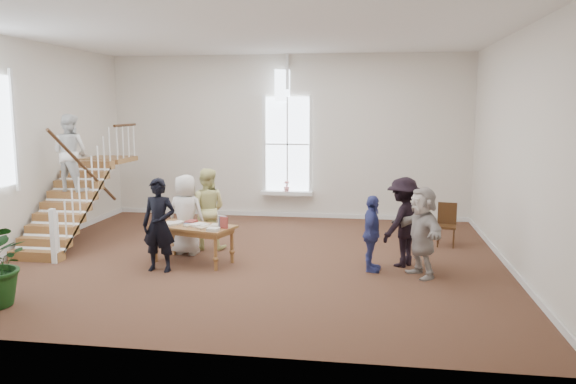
% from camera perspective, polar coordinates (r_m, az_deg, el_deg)
% --- Properties ---
extents(ground, '(10.00, 10.00, 0.00)m').
position_cam_1_polar(ground, '(11.61, -3.35, -6.73)').
color(ground, '#47281B').
rests_on(ground, ground).
extents(room_shell, '(10.49, 10.00, 10.00)m').
position_cam_1_polar(room_shell, '(15.75, -0.09, -1.13)').
color(room_shell, silver).
rests_on(room_shell, ground).
extents(staircase, '(1.10, 4.10, 2.92)m').
position_cam_1_polar(staircase, '(13.55, -21.03, 1.89)').
color(staircase, brown).
rests_on(staircase, ground).
extents(library_table, '(1.77, 1.23, 0.82)m').
position_cam_1_polar(library_table, '(11.30, -9.60, -3.79)').
color(library_table, brown).
rests_on(library_table, ground).
extents(police_officer, '(0.66, 0.45, 1.77)m').
position_cam_1_polar(police_officer, '(10.81, -12.97, -3.28)').
color(police_officer, black).
rests_on(police_officer, ground).
extents(elderly_woman, '(0.89, 0.65, 1.69)m').
position_cam_1_polar(elderly_woman, '(11.93, -10.33, -2.28)').
color(elderly_woman, silver).
rests_on(elderly_woman, ground).
extents(person_yellow, '(0.88, 0.69, 1.77)m').
position_cam_1_polar(person_yellow, '(12.30, -8.26, -1.71)').
color(person_yellow, '#E5E18F').
rests_on(person_yellow, ground).
extents(woman_cluster_a, '(0.46, 0.89, 1.45)m').
position_cam_1_polar(woman_cluster_a, '(10.67, 8.50, -4.20)').
color(woman_cluster_a, '#384088').
rests_on(woman_cluster_a, ground).
extents(woman_cluster_b, '(1.18, 1.29, 1.74)m').
position_cam_1_polar(woman_cluster_b, '(11.10, 11.62, -3.00)').
color(woman_cluster_b, black).
rests_on(woman_cluster_b, ground).
extents(woman_cluster_c, '(1.12, 1.60, 1.66)m').
position_cam_1_polar(woman_cluster_c, '(10.49, 13.44, -3.96)').
color(woman_cluster_c, '#B5AAA3').
rests_on(woman_cluster_c, ground).
extents(side_chair, '(0.48, 0.48, 0.96)m').
position_cam_1_polar(side_chair, '(13.03, 15.82, -2.95)').
color(side_chair, '#331D0E').
rests_on(side_chair, ground).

